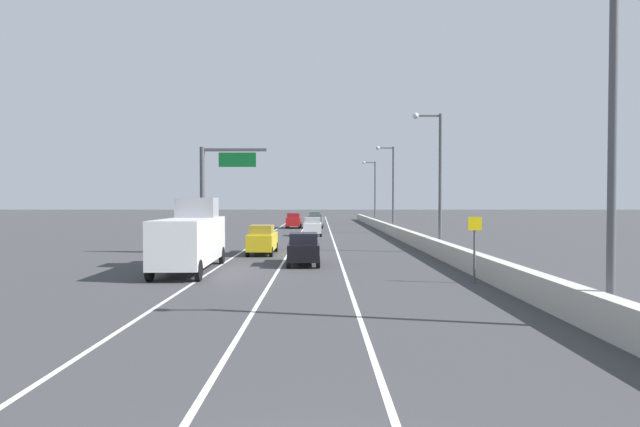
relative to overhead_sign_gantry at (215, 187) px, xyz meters
name	(u,v)px	position (x,y,z in m)	size (l,w,h in m)	color
ground_plane	(320,229)	(7.26, 33.25, -4.73)	(320.00, 320.00, 0.00)	#38383A
lane_stripe_left	(272,233)	(1.76, 24.25, -4.73)	(0.16, 130.00, 0.00)	silver
lane_stripe_center	(302,233)	(5.26, 24.25, -4.73)	(0.16, 130.00, 0.00)	silver
lane_stripe_right	(332,233)	(8.76, 24.25, -4.73)	(0.16, 130.00, 0.00)	silver
jersey_barrier_right	(411,237)	(15.36, 9.25, -4.18)	(0.60, 120.00, 1.10)	#B2ADA3
overhead_sign_gantry	(215,187)	(0.00, 0.00, 0.00)	(4.68, 0.36, 7.50)	#47474C
speed_advisory_sign	(476,244)	(14.46, -13.07, -2.96)	(0.60, 0.11, 3.00)	#4C4C51
lamp_post_right_near	(606,129)	(15.65, -21.45, 1.06)	(2.14, 0.44, 10.07)	#4C4C51
lamp_post_right_second	(438,172)	(15.92, 1.12, 1.06)	(2.14, 0.44, 10.07)	#4C4C51
lamp_post_right_third	(393,183)	(15.71, 23.68, 1.06)	(2.14, 0.44, 10.07)	#4C4C51
lamp_post_right_fourth	(375,188)	(16.01, 46.25, 1.06)	(2.14, 0.44, 10.07)	#4C4C51
car_gray_0	(318,221)	(6.94, 35.60, -3.75)	(2.09, 4.85, 1.95)	slate
car_yellow_1	(264,240)	(3.47, -0.18, -3.71)	(1.82, 4.51, 2.06)	gold
car_green_2	(316,219)	(6.62, 44.11, -3.73)	(1.96, 4.12, 2.00)	#196033
car_black_3	(305,249)	(6.54, -6.15, -3.79)	(1.94, 4.38, 1.88)	black
car_white_4	(314,227)	(6.71, 19.45, -3.75)	(1.95, 4.56, 1.96)	white
car_red_5	(295,221)	(3.87, 35.26, -3.69)	(2.02, 4.55, 2.08)	red
box_truck	(192,238)	(0.65, -8.94, -2.96)	(2.69, 8.25, 3.90)	silver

